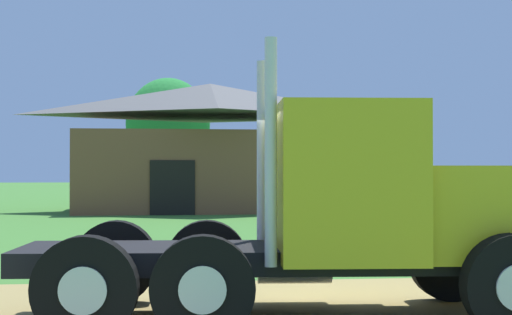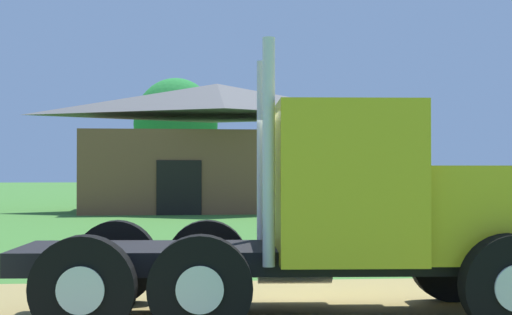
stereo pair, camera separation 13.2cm
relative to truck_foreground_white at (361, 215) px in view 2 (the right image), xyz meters
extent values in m
plane|color=#3C732C|center=(0.02, 0.60, -1.26)|extent=(200.00, 200.00, 0.00)
cube|color=olive|center=(0.02, 0.60, -1.26)|extent=(120.00, 5.34, 0.01)
cube|color=black|center=(-0.82, 0.04, -0.51)|extent=(6.81, 2.00, 0.28)
cube|color=gold|center=(1.55, -0.11, 0.05)|extent=(2.10, 2.20, 1.12)
cube|color=gold|center=(-0.25, 0.00, 0.42)|extent=(1.78, 2.48, 1.86)
cube|color=#2D3D4C|center=(0.58, -0.05, 0.79)|extent=(0.16, 1.98, 0.82)
cylinder|color=silver|center=(-1.13, 1.00, 0.77)|extent=(0.14, 0.14, 2.55)
cylinder|color=silver|center=(-1.25, -0.88, 0.77)|extent=(0.14, 0.14, 2.55)
cylinder|color=silver|center=(-0.68, 1.07, -0.73)|extent=(1.03, 0.58, 0.52)
cylinder|color=black|center=(1.52, 1.08, -0.70)|extent=(1.15, 0.37, 1.13)
cylinder|color=silver|center=(1.53, 1.24, -0.70)|extent=(0.51, 0.07, 0.51)
cylinder|color=black|center=(-3.11, 1.37, -0.70)|extent=(1.15, 0.37, 1.13)
cylinder|color=silver|center=(-3.10, 1.53, -0.70)|extent=(0.51, 0.07, 0.51)
cylinder|color=black|center=(-3.26, -1.01, -0.70)|extent=(1.15, 0.37, 1.13)
cylinder|color=silver|center=(-3.27, -1.17, -0.70)|extent=(0.51, 0.07, 0.51)
cylinder|color=black|center=(-1.86, 1.29, -0.70)|extent=(1.15, 0.37, 1.13)
cylinder|color=silver|center=(-1.85, 1.45, -0.70)|extent=(0.51, 0.07, 0.51)
cylinder|color=black|center=(-2.01, -1.08, -0.70)|extent=(1.15, 0.37, 1.13)
cylinder|color=silver|center=(-2.02, -1.24, -0.70)|extent=(0.51, 0.07, 0.51)
cube|color=brown|center=(-0.69, 24.92, 0.46)|extent=(11.64, 6.55, 3.46)
pyramid|color=#515151|center=(-0.69, 24.92, 3.65)|extent=(12.22, 6.87, 1.46)
cube|color=black|center=(-2.35, 21.70, -0.16)|extent=(1.80, 0.10, 2.20)
cylinder|color=#513823|center=(-2.63, 37.54, 0.00)|extent=(0.44, 0.44, 2.54)
ellipsoid|color=#237F31|center=(-2.63, 37.54, 3.30)|extent=(5.07, 5.07, 5.58)
camera|label=1|loc=(-2.33, -9.40, 0.57)|focal=54.27mm
camera|label=2|loc=(-2.20, -9.41, 0.57)|focal=54.27mm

